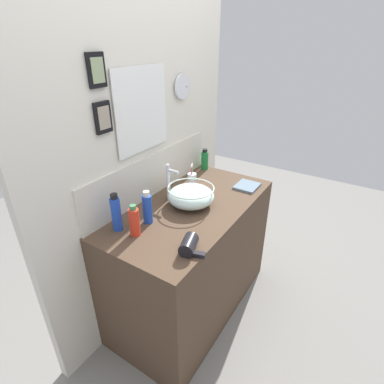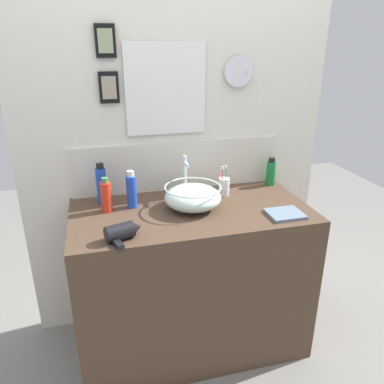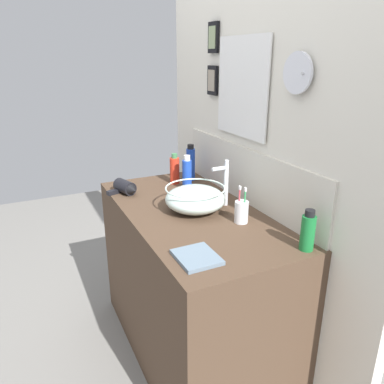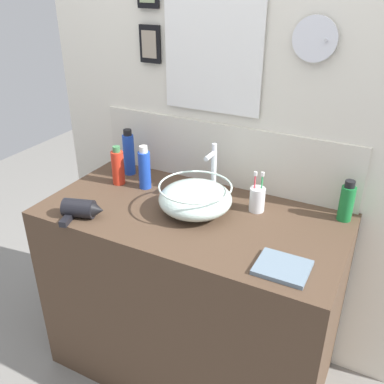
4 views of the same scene
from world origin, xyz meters
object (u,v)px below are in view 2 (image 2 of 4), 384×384
(hair_drier, at_px, (123,232))
(toothbrush_cup, at_px, (224,186))
(spray_bottle, at_px, (102,185))
(faucet, at_px, (185,174))
(hand_towel, at_px, (285,214))
(glass_bowl_sink, at_px, (193,197))
(shampoo_bottle, at_px, (106,196))
(lotion_bottle, at_px, (132,191))
(soap_dispenser, at_px, (271,172))

(hair_drier, xyz_separation_m, toothbrush_cup, (0.61, 0.38, 0.02))
(hair_drier, xyz_separation_m, spray_bottle, (-0.07, 0.44, 0.07))
(faucet, relative_size, hand_towel, 1.38)
(toothbrush_cup, bearing_deg, hair_drier, -148.21)
(spray_bottle, bearing_deg, faucet, -3.23)
(glass_bowl_sink, xyz_separation_m, hand_towel, (0.44, -0.21, -0.06))
(faucet, xyz_separation_m, toothbrush_cup, (0.22, -0.04, -0.08))
(shampoo_bottle, xyz_separation_m, lotion_bottle, (0.13, 0.02, 0.01))
(faucet, xyz_separation_m, spray_bottle, (-0.46, 0.03, -0.03))
(hair_drier, height_order, lotion_bottle, lotion_bottle)
(toothbrush_cup, relative_size, lotion_bottle, 0.87)
(shampoo_bottle, relative_size, lotion_bottle, 0.91)
(glass_bowl_sink, bearing_deg, faucet, 90.00)
(faucet, xyz_separation_m, lotion_bottle, (-0.31, -0.07, -0.04))
(soap_dispenser, xyz_separation_m, hand_towel, (-0.12, -0.43, -0.07))
(spray_bottle, bearing_deg, glass_bowl_sink, -22.91)
(hair_drier, height_order, soap_dispenser, soap_dispenser)
(faucet, bearing_deg, toothbrush_cup, -9.43)
(glass_bowl_sink, xyz_separation_m, spray_bottle, (-0.46, 0.20, 0.04))
(hair_drier, height_order, hand_towel, hair_drier)
(glass_bowl_sink, distance_m, toothbrush_cup, 0.26)
(lotion_bottle, xyz_separation_m, hand_towel, (0.75, -0.31, -0.09))
(faucet, relative_size, spray_bottle, 1.07)
(shampoo_bottle, bearing_deg, hand_towel, -18.01)
(soap_dispenser, bearing_deg, faucet, -174.25)
(faucet, relative_size, hair_drier, 1.34)
(glass_bowl_sink, relative_size, toothbrush_cup, 1.70)
(shampoo_bottle, xyz_separation_m, soap_dispenser, (1.01, 0.15, -0.00))
(faucet, bearing_deg, lotion_bottle, -167.37)
(toothbrush_cup, xyz_separation_m, spray_bottle, (-0.69, 0.06, 0.05))
(hand_towel, bearing_deg, shampoo_bottle, 161.99)
(soap_dispenser, bearing_deg, hand_towel, -105.98)
(glass_bowl_sink, distance_m, hair_drier, 0.47)
(glass_bowl_sink, bearing_deg, toothbrush_cup, 30.97)
(soap_dispenser, distance_m, lotion_bottle, 0.88)
(faucet, height_order, hand_towel, faucet)
(faucet, height_order, soap_dispenser, faucet)
(spray_bottle, xyz_separation_m, hand_towel, (0.90, -0.40, -0.10))
(lotion_bottle, bearing_deg, shampoo_bottle, -171.27)
(hair_drier, relative_size, lotion_bottle, 0.89)
(hair_drier, bearing_deg, soap_dispenser, 26.42)
(glass_bowl_sink, relative_size, hand_towel, 1.71)
(toothbrush_cup, height_order, lotion_bottle, lotion_bottle)
(spray_bottle, distance_m, hand_towel, 0.99)
(hand_towel, bearing_deg, spray_bottle, 155.84)
(hair_drier, height_order, shampoo_bottle, shampoo_bottle)
(faucet, height_order, hair_drier, faucet)
(hand_towel, bearing_deg, toothbrush_cup, 122.29)
(soap_dispenser, bearing_deg, lotion_bottle, -171.76)
(hair_drier, height_order, spray_bottle, spray_bottle)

